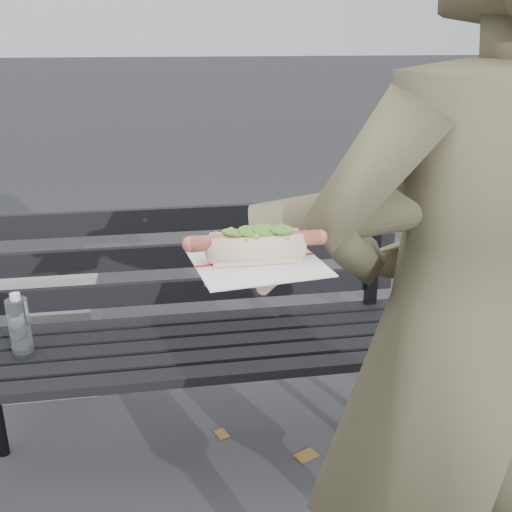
% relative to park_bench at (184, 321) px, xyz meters
% --- Properties ---
extents(park_bench, '(1.50, 0.44, 0.88)m').
position_rel_park_bench_xyz_m(park_bench, '(0.00, 0.00, 0.00)').
color(park_bench, black).
rests_on(park_bench, ground).
extents(person, '(0.69, 0.52, 1.71)m').
position_rel_park_bench_xyz_m(person, '(0.48, -0.85, 0.33)').
color(person, brown).
rests_on(person, ground).
extents(held_hotdog, '(0.63, 0.30, 0.20)m').
position_rel_park_bench_xyz_m(held_hotdog, '(0.28, -0.87, 0.60)').
color(held_hotdog, brown).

